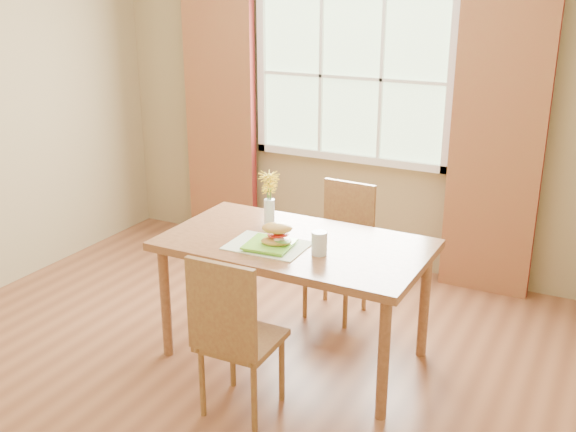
% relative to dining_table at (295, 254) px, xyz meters
% --- Properties ---
extents(room, '(4.24, 3.84, 2.74)m').
position_rel_dining_table_xyz_m(room, '(-0.32, -0.29, 0.67)').
color(room, brown).
rests_on(room, ground).
extents(window, '(1.62, 0.06, 1.32)m').
position_rel_dining_table_xyz_m(window, '(-0.32, 1.58, 0.82)').
color(window, '#BCE5AD').
rests_on(window, room).
extents(curtain_left, '(0.65, 0.08, 2.20)m').
position_rel_dining_table_xyz_m(curtain_left, '(-1.47, 1.49, 0.42)').
color(curtain_left, maroon).
rests_on(curtain_left, room).
extents(curtain_right, '(0.65, 0.08, 2.20)m').
position_rel_dining_table_xyz_m(curtain_right, '(0.83, 1.49, 0.42)').
color(curtain_right, maroon).
rests_on(curtain_right, room).
extents(dining_table, '(1.56, 0.88, 0.76)m').
position_rel_dining_table_xyz_m(dining_table, '(0.00, 0.00, 0.00)').
color(dining_table, brown).
rests_on(dining_table, room).
extents(chair_near, '(0.39, 0.39, 0.93)m').
position_rel_dining_table_xyz_m(chair_near, '(0.00, -0.70, -0.17)').
color(chair_near, olive).
rests_on(chair_near, room).
extents(chair_far, '(0.40, 0.40, 0.91)m').
position_rel_dining_table_xyz_m(chair_far, '(0.00, 0.70, -0.18)').
color(chair_far, olive).
rests_on(chair_far, room).
extents(placemat, '(0.46, 0.34, 0.01)m').
position_rel_dining_table_xyz_m(placemat, '(-0.11, -0.14, 0.08)').
color(placemat, beige).
rests_on(placemat, dining_table).
extents(plate, '(0.28, 0.28, 0.01)m').
position_rel_dining_table_xyz_m(plate, '(-0.08, -0.16, 0.09)').
color(plate, '#75D234').
rests_on(plate, placemat).
extents(croissant_sandwich, '(0.21, 0.19, 0.13)m').
position_rel_dining_table_xyz_m(croissant_sandwich, '(-0.04, -0.14, 0.16)').
color(croissant_sandwich, gold).
rests_on(croissant_sandwich, plate).
extents(water_glass, '(0.09, 0.09, 0.13)m').
position_rel_dining_table_xyz_m(water_glass, '(0.21, -0.11, 0.14)').
color(water_glass, silver).
rests_on(water_glass, dining_table).
extents(flower_vase, '(0.14, 0.14, 0.34)m').
position_rel_dining_table_xyz_m(flower_vase, '(-0.27, 0.18, 0.29)').
color(flower_vase, silver).
rests_on(flower_vase, dining_table).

